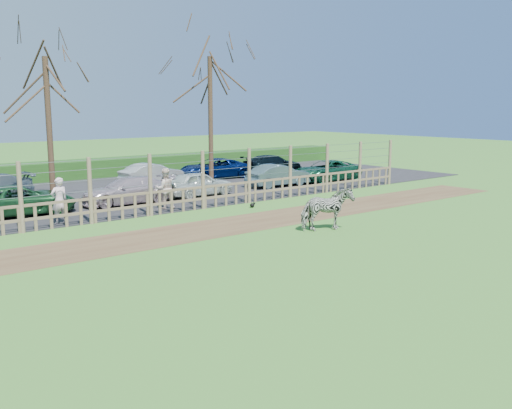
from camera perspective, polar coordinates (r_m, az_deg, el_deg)
ground at (r=16.84m, az=2.66°, el=-5.19°), size 120.00×120.00×0.00m
dirt_strip at (r=20.34m, az=-5.73°, el=-2.59°), size 34.00×2.80×0.01m
asphalt at (r=29.12m, az=-16.51°, el=0.85°), size 44.00×13.00×0.04m
hedge at (r=35.58m, az=-20.84°, el=3.04°), size 46.00×2.00×1.10m
fence at (r=23.16m, az=-10.49°, el=0.83°), size 30.16×0.16×2.50m
tree_mid at (r=27.16m, az=-20.16°, el=10.31°), size 4.80×4.80×6.83m
tree_right at (r=31.67m, az=-4.61°, el=11.39°), size 4.80×4.80×7.35m
zebra at (r=20.24m, az=7.10°, el=-0.47°), size 1.99×1.34×1.54m
visitor_a at (r=22.33m, az=-19.08°, el=0.38°), size 0.66×0.47×1.72m
visitor_b at (r=24.47m, az=-9.09°, el=1.58°), size 0.98×0.84×1.72m
crow at (r=24.77m, az=-0.37°, el=-0.06°), size 0.27×0.20×0.22m
car_2 at (r=24.67m, az=-22.50°, el=0.40°), size 4.43×2.24×1.20m
car_3 at (r=26.08m, az=-12.76°, el=1.38°), size 4.22×1.90×1.20m
car_4 at (r=27.81m, az=-5.82°, el=2.09°), size 3.57×1.54×1.20m
car_5 at (r=31.04m, az=2.25°, el=2.94°), size 3.71×1.48×1.20m
car_6 at (r=33.45m, az=7.09°, el=3.37°), size 4.36×2.09×1.20m
car_11 at (r=32.12m, az=-10.37°, el=3.02°), size 3.75×1.61×1.20m
car_12 at (r=34.54m, az=-4.27°, el=3.62°), size 4.48×2.37×1.20m
car_13 at (r=36.91m, az=1.69°, el=4.04°), size 4.27×2.06×1.20m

